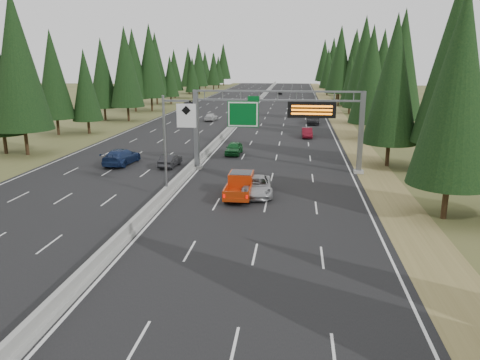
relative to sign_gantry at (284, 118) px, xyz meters
name	(u,v)px	position (x,y,z in m)	size (l,w,h in m)	color
road	(244,116)	(-8.92, 45.12, -5.23)	(32.00, 260.00, 0.08)	black
shoulder_right	(337,118)	(8.88, 45.12, -5.24)	(3.60, 260.00, 0.06)	olive
shoulder_left	(154,115)	(-26.72, 45.12, -5.24)	(3.60, 260.00, 0.06)	#4B5226
median_barrier	(244,114)	(-8.92, 45.12, -4.85)	(0.70, 260.00, 0.85)	gray
sign_gantry	(284,118)	(0.00, 0.00, 0.00)	(16.75, 0.98, 7.80)	slate
hov_sign_pole	(172,139)	(-8.33, -9.92, -0.54)	(2.80, 0.50, 8.00)	slate
tree_row_right	(368,67)	(13.24, 40.02, 4.15)	(11.51, 238.05, 18.84)	black
tree_row_left	(112,69)	(-31.16, 35.95, 3.87)	(10.84, 240.98, 18.92)	black
silver_minivan	(257,186)	(-1.85, -8.43, -4.46)	(2.42, 5.26, 1.46)	#A6A7AB
red_pickup	(241,183)	(-3.11, -8.82, -4.18)	(1.99, 5.58, 1.82)	black
car_ahead_green	(234,148)	(-5.88, 7.88, -4.48)	(1.67, 4.16, 1.42)	#135623
car_ahead_dkred	(307,133)	(2.73, 21.02, -4.52)	(1.41, 4.05, 1.34)	maroon
car_ahead_dkgrey	(313,120)	(4.01, 35.34, -4.45)	(2.07, 5.09, 1.48)	black
car_ahead_white	(301,107)	(1.99, 55.73, -4.38)	(2.68, 5.81, 1.62)	white
car_ahead_far	(280,92)	(-4.29, 104.69, -4.55)	(1.50, 3.73, 1.27)	black
car_onc_near	(170,160)	(-11.49, 0.69, -4.54)	(1.37, 3.94, 1.30)	black
car_onc_blue	(121,157)	(-16.81, 1.14, -4.36)	(2.31, 5.69, 1.65)	navy
car_onc_white	(211,117)	(-13.99, 37.73, -4.49)	(1.66, 4.13, 1.41)	#BDBDBD
car_onc_far	(190,103)	(-23.42, 62.64, -4.43)	(2.53, 5.50, 1.53)	black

